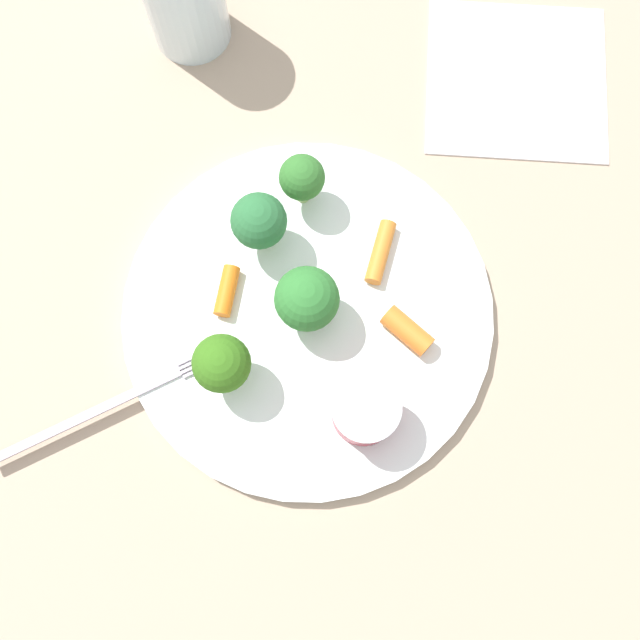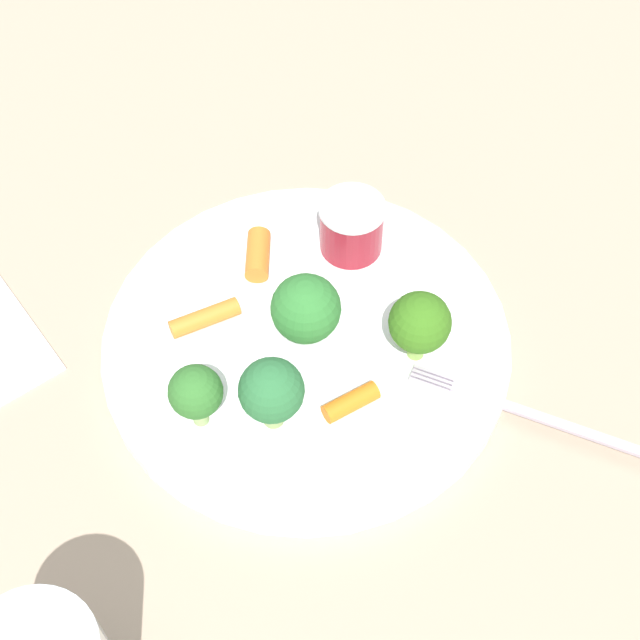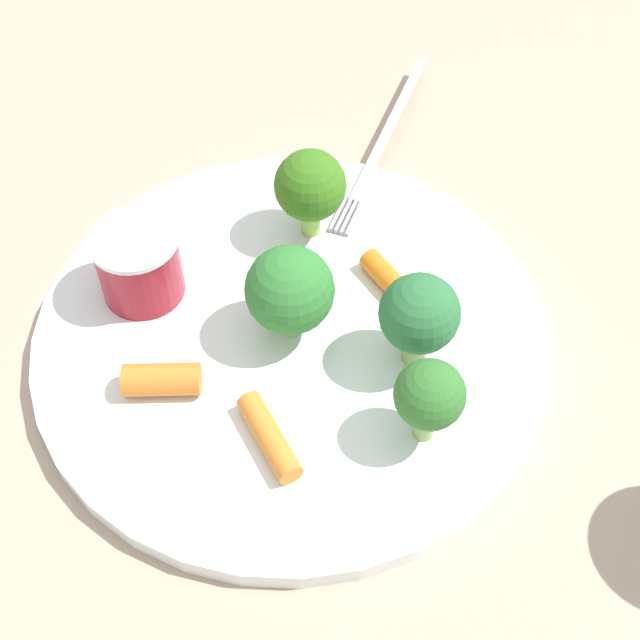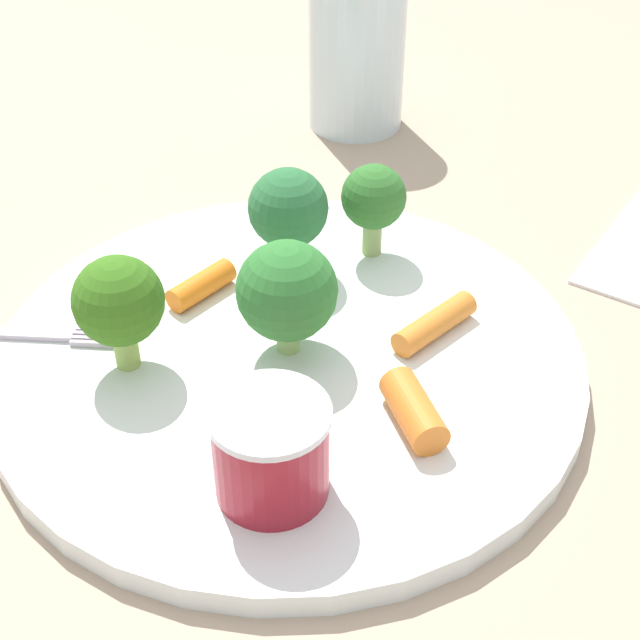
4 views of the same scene
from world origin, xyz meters
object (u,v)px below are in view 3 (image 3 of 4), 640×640
(broccoli_floret_3, at_px, (429,396))
(broccoli_floret_2, at_px, (419,315))
(carrot_stick_1, at_px, (269,437))
(sauce_cup, at_px, (139,264))
(broccoli_floret_1, at_px, (310,187))
(fork, at_px, (383,142))
(plate, at_px, (292,337))
(carrot_stick_0, at_px, (388,278))
(broccoli_floret_0, at_px, (287,287))
(carrot_stick_2, at_px, (162,380))

(broccoli_floret_3, bearing_deg, broccoli_floret_2, 33.04)
(carrot_stick_1, bearing_deg, sauce_cup, 67.60)
(broccoli_floret_1, bearing_deg, fork, 0.25)
(plate, distance_m, carrot_stick_1, 0.07)
(carrot_stick_0, xyz_separation_m, carrot_stick_1, (-0.12, 0.00, 0.00))
(broccoli_floret_3, relative_size, fork, 0.29)
(broccoli_floret_1, xyz_separation_m, carrot_stick_1, (-0.13, -0.06, -0.03))
(broccoli_floret_0, height_order, carrot_stick_1, broccoli_floret_0)
(broccoli_floret_1, xyz_separation_m, carrot_stick_0, (-0.01, -0.06, -0.03))
(broccoli_floret_1, bearing_deg, plate, -156.76)
(plate, bearing_deg, carrot_stick_1, -156.56)
(broccoli_floret_0, bearing_deg, broccoli_floret_3, -103.48)
(broccoli_floret_0, distance_m, broccoli_floret_3, 0.10)
(broccoli_floret_3, distance_m, fork, 0.22)
(plate, xyz_separation_m, sauce_cup, (-0.02, 0.09, 0.03))
(carrot_stick_0, bearing_deg, carrot_stick_1, 179.30)
(fork, bearing_deg, broccoli_floret_3, -146.27)
(broccoli_floret_2, distance_m, fork, 0.17)
(broccoli_floret_0, xyz_separation_m, broccoli_floret_2, (0.02, -0.07, 0.00))
(broccoli_floret_0, distance_m, broccoli_floret_1, 0.07)
(sauce_cup, distance_m, carrot_stick_1, 0.12)
(broccoli_floret_3, bearing_deg, broccoli_floret_0, 76.52)
(plate, height_order, sauce_cup, sauce_cup)
(carrot_stick_2, bearing_deg, broccoli_floret_1, -2.79)
(broccoli_floret_0, relative_size, broccoli_floret_3, 1.10)
(broccoli_floret_0, relative_size, broccoli_floret_1, 1.00)
(broccoli_floret_0, bearing_deg, carrot_stick_0, -31.27)
(broccoli_floret_1, height_order, carrot_stick_2, broccoli_floret_1)
(broccoli_floret_3, distance_m, carrot_stick_0, 0.10)
(broccoli_floret_2, height_order, fork, broccoli_floret_2)
(broccoli_floret_2, distance_m, carrot_stick_1, 0.10)
(plate, relative_size, broccoli_floret_3, 5.38)
(broccoli_floret_3, bearing_deg, carrot_stick_0, 38.83)
(carrot_stick_1, bearing_deg, fork, 14.53)
(carrot_stick_2, bearing_deg, broccoli_floret_2, -50.18)
(plate, xyz_separation_m, carrot_stick_1, (-0.06, -0.03, 0.01))
(broccoli_floret_0, height_order, fork, broccoli_floret_0)
(broccoli_floret_0, distance_m, carrot_stick_0, 0.07)
(sauce_cup, relative_size, broccoli_floret_0, 0.83)
(carrot_stick_1, distance_m, carrot_stick_2, 0.06)
(broccoli_floret_2, height_order, carrot_stick_1, broccoli_floret_2)
(broccoli_floret_3, relative_size, carrot_stick_0, 1.37)
(sauce_cup, bearing_deg, broccoli_floret_2, -76.46)
(broccoli_floret_0, bearing_deg, carrot_stick_2, 153.54)
(sauce_cup, relative_size, broccoli_floret_2, 0.83)
(broccoli_floret_0, xyz_separation_m, carrot_stick_0, (0.05, -0.03, -0.03))
(sauce_cup, distance_m, carrot_stick_2, 0.07)
(broccoli_floret_0, distance_m, broccoli_floret_2, 0.07)
(broccoli_floret_1, distance_m, carrot_stick_1, 0.15)
(broccoli_floret_0, xyz_separation_m, fork, (0.16, 0.03, -0.03))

